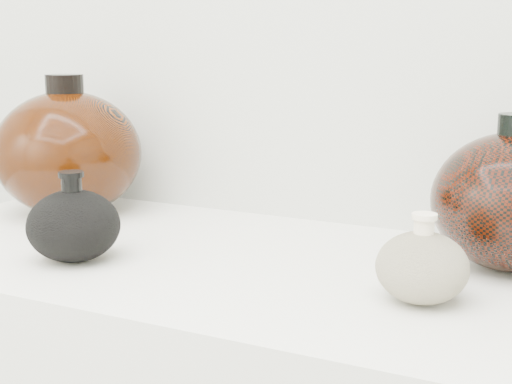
% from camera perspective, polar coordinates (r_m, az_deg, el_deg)
% --- Properties ---
extents(black_gourd_vase, '(0.16, 0.16, 0.12)m').
position_cam_1_polar(black_gourd_vase, '(1.00, -14.38, -2.56)').
color(black_gourd_vase, black).
rests_on(black_gourd_vase, display_counter).
extents(cream_gourd_vase, '(0.12, 0.12, 0.10)m').
position_cam_1_polar(cream_gourd_vase, '(0.83, 13.14, -5.83)').
color(cream_gourd_vase, '#C3B194').
rests_on(cream_gourd_vase, display_counter).
extents(left_round_pot, '(0.33, 0.33, 0.24)m').
position_cam_1_polar(left_round_pot, '(1.27, -14.80, 3.08)').
color(left_round_pot, black).
rests_on(left_round_pot, display_counter).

